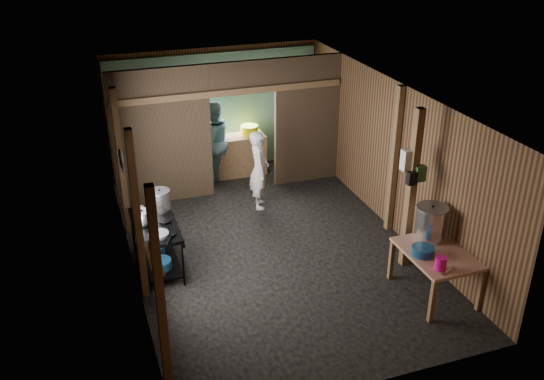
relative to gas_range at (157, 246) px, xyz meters
name	(u,v)px	position (x,y,z in m)	size (l,w,h in m)	color
floor	(268,243)	(1.88, 0.13, -0.40)	(4.50, 7.00, 0.00)	black
ceiling	(268,95)	(1.88, 0.13, 2.20)	(4.50, 7.00, 0.00)	#333230
wall_back	(214,109)	(1.88, 3.63, 0.90)	(4.50, 0.00, 2.60)	brown
wall_front	(370,297)	(1.88, -3.37, 0.90)	(4.50, 0.00, 2.60)	brown
wall_left	(125,194)	(-0.37, 0.13, 0.90)	(0.00, 7.00, 2.60)	brown
wall_right	(392,156)	(4.13, 0.13, 0.90)	(0.00, 7.00, 2.60)	brown
partition_left	(162,137)	(0.55, 2.33, 0.90)	(1.85, 0.10, 2.60)	#4C3D29
partition_right	(307,120)	(3.46, 2.33, 0.90)	(1.35, 0.10, 2.60)	#4C3D29
partition_header	(242,77)	(2.13, 2.33, 1.90)	(1.30, 0.10, 0.60)	#4C3D29
turquoise_panel	(215,112)	(1.88, 3.57, 0.85)	(4.40, 0.06, 2.50)	#6BA09A
back_counter	(236,155)	(2.18, 3.08, 0.03)	(1.20, 0.50, 0.85)	olive
wall_clock	(226,81)	(2.13, 3.53, 1.50)	(0.20, 0.20, 0.03)	silver
post_left_a	(159,289)	(-0.30, -2.47, 0.90)	(0.10, 0.12, 2.60)	olive
post_left_b	(137,217)	(-0.30, -0.67, 0.90)	(0.10, 0.12, 2.60)	olive
post_left_c	(121,163)	(-0.30, 1.33, 0.90)	(0.10, 0.12, 2.60)	olive
post_right	(394,161)	(4.06, -0.07, 0.90)	(0.10, 0.12, 2.60)	olive
post_free	(411,190)	(3.73, -1.17, 0.90)	(0.12, 0.12, 2.60)	olive
cross_beam	(230,92)	(1.88, 2.28, 1.65)	(4.40, 0.12, 0.12)	olive
pan_lid_big	(122,162)	(-0.33, 0.53, 1.25)	(0.34, 0.34, 0.03)	gray
pan_lid_small	(120,159)	(-0.33, 0.93, 1.15)	(0.30, 0.30, 0.03)	black
wall_shelf	(154,259)	(-0.27, -1.97, 1.00)	(0.14, 0.80, 0.03)	olive
jar_white	(157,265)	(-0.27, -2.22, 1.07)	(0.07, 0.07, 0.10)	silver
jar_yellow	(154,254)	(-0.27, -1.97, 1.07)	(0.08, 0.08, 0.10)	#E2E400
jar_green	(151,245)	(-0.27, -1.75, 1.07)	(0.06, 0.06, 0.10)	#2A5327
bag_white	(409,160)	(3.68, -1.09, 1.38)	(0.22, 0.15, 0.32)	silver
bag_green	(420,173)	(3.80, -1.23, 1.20)	(0.16, 0.12, 0.24)	#2A5327
bag_black	(412,178)	(3.66, -1.25, 1.15)	(0.14, 0.10, 0.20)	black
gas_range	(157,246)	(0.00, 0.00, 0.00)	(0.69, 1.34, 0.79)	black
prep_table	(434,273)	(3.71, -2.02, -0.04)	(0.87, 1.20, 0.71)	tan
stove_pot_large	(160,200)	(0.17, 0.46, 0.55)	(0.34, 0.34, 0.35)	silver
stove_pot_med	(142,218)	(-0.17, 0.08, 0.49)	(0.26, 0.26, 0.23)	silver
stove_saucepan	(139,210)	(-0.17, 0.43, 0.45)	(0.16, 0.16, 0.10)	silver
frying_pan	(159,235)	(0.00, -0.40, 0.42)	(0.30, 0.52, 0.07)	gray
blue_tub_front	(160,264)	(0.00, -0.26, -0.17)	(0.34, 0.34, 0.14)	navy
blue_tub_back	(155,249)	(0.00, 0.22, -0.18)	(0.29, 0.29, 0.12)	navy
stock_pot	(431,223)	(3.82, -1.63, 0.56)	(0.47, 0.47, 0.54)	silver
wash_basin	(423,251)	(3.48, -2.00, 0.37)	(0.32, 0.32, 0.12)	navy
pink_bucket	(441,263)	(3.49, -2.41, 0.41)	(0.16, 0.16, 0.19)	#DE0D7F
knife	(448,271)	(3.58, -2.49, 0.32)	(0.30, 0.04, 0.01)	silver
yellow_tub	(250,130)	(2.48, 3.08, 0.55)	(0.36, 0.36, 0.20)	#E2E400
red_cup	(219,135)	(1.83, 3.08, 0.52)	(0.12, 0.12, 0.14)	#B73048
cook	(259,170)	(2.18, 1.50, 0.36)	(0.55, 0.36, 1.51)	white
worker_back	(213,141)	(1.68, 3.01, 0.44)	(0.81, 0.63, 1.67)	#5C9096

